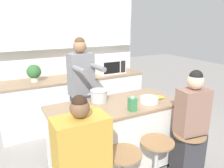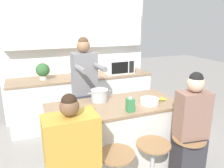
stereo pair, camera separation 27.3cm
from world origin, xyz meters
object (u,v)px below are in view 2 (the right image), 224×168
Objects in this scene: kitchen_island at (114,137)px; cooking_pot at (99,95)px; coffee_cup_near at (89,109)px; person_wrapped_blanket at (73,167)px; juice_carton at (130,105)px; microwave at (119,66)px; banana_bunch at (162,99)px; person_cooking at (85,96)px; potted_plant at (43,71)px; person_seated_near at (190,136)px; fruit_bowl at (150,101)px; bar_stool_center_right at (152,166)px; bar_stool_rightmost at (187,160)px.

kitchen_island is 5.31× the size of cooking_pot.
kitchen_island is at bearing 16.87° from coffee_cup_near.
person_wrapped_blanket is 7.77× the size of juice_carton.
cooking_pot is 0.57× the size of microwave.
banana_bunch is 0.82× the size of juice_carton.
coffee_cup_near is 0.99m from banana_bunch.
banana_bunch is 1.65m from microwave.
potted_plant is at bearing 114.68° from person_cooking.
person_seated_near is 2.64m from potted_plant.
banana_bunch is 0.48× the size of potted_plant.
person_seated_near is 5.99× the size of fruit_bowl.
bar_stool_center_right is 0.86m from banana_bunch.
person_cooking is 12.14× the size of banana_bunch.
microwave is at bearing 86.32° from banana_bunch.
fruit_bowl is at bearing 22.09° from person_wrapped_blanket.
person_cooking is 1.28× the size of person_wrapped_blanket.
microwave is (0.11, 1.64, 0.13)m from banana_bunch.
cooking_pot is (-0.80, 0.83, 0.64)m from bar_stool_rightmost.
fruit_bowl is at bearing -2.50° from coffee_cup_near.
juice_carton is (-0.13, 0.32, 0.65)m from bar_stool_center_right.
juice_carton is at bearing -75.10° from person_cooking.
fruit_bowl is at bearing 116.60° from bar_stool_rightmost.
juice_carton is at bearing -19.25° from coffee_cup_near.
kitchen_island is 1.84m from potted_plant.
juice_carton is at bearing 23.39° from person_wrapped_blanket.
kitchen_island is at bearing 136.74° from bar_stool_rightmost.
person_wrapped_blanket reaches higher than bar_stool_center_right.
kitchen_island is 7.07× the size of fruit_bowl.
juice_carton is 0.31× the size of microwave.
microwave is 1.45m from potted_plant.
bar_stool_rightmost is 6.14× the size of coffee_cup_near.
fruit_bowl is (0.20, 0.44, 0.60)m from bar_stool_center_right.
microwave is (0.87, 1.34, 0.07)m from cooking_pot.
kitchen_island is 0.92m from person_wrapped_blanket.
microwave is at bearing 70.09° from juice_carton.
banana_bunch is at bearing 93.79° from bar_stool_rightmost.
person_wrapped_blanket is at bearing -124.13° from cooking_pot.
person_cooking is 1.34m from person_wrapped_blanket.
person_wrapped_blanket is at bearing -113.98° from person_cooking.
cooking_pot is at bearing 122.65° from kitchen_island.
person_seated_near is 8.18× the size of juice_carton.
bar_stool_center_right is at bearing -114.77° from fruit_bowl.
person_wrapped_blanket reaches higher than cooking_pot.
cooking_pot is at bearing 114.94° from juice_carton.
bar_stool_rightmost is 0.79m from banana_bunch.
person_seated_near is at bearing -0.85° from person_wrapped_blanket.
potted_plant is at bearing 113.36° from juice_carton.
banana_bunch is at bearing -9.41° from kitchen_island.
kitchen_island is 2.57× the size of bar_stool_center_right.
fruit_bowl is (0.43, -0.14, 0.49)m from kitchen_island.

